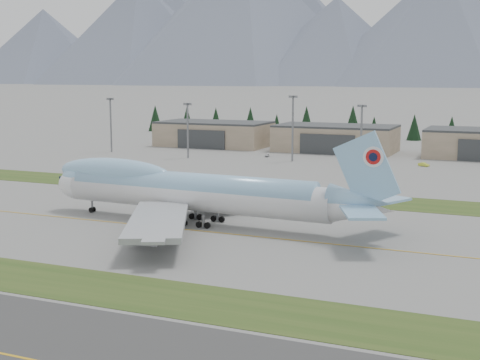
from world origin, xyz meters
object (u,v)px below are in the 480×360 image
at_px(boeing_747_freighter, 191,191).
at_px(hangar_center, 336,138).
at_px(service_vehicle_b, 424,166).
at_px(hangar_left, 214,134).
at_px(service_vehicle_a, 267,157).

xyz_separation_m(boeing_747_freighter, hangar_center, (-7.13, 143.82, -1.47)).
relative_size(hangar_center, service_vehicle_b, 12.08).
distance_m(boeing_747_freighter, hangar_left, 156.67).
xyz_separation_m(boeing_747_freighter, hangar_left, (-62.13, 143.82, -1.47)).
distance_m(hangar_center, service_vehicle_a, 35.15).
relative_size(boeing_747_freighter, hangar_left, 1.64).
xyz_separation_m(hangar_left, hangar_center, (55.00, 0.00, 0.00)).
bearing_deg(boeing_747_freighter, service_vehicle_a, 105.58).
bearing_deg(hangar_left, service_vehicle_b, -19.40).
distance_m(hangar_left, service_vehicle_a, 46.42).
height_order(hangar_left, service_vehicle_a, hangar_left).
bearing_deg(service_vehicle_a, service_vehicle_b, -15.88).
height_order(hangar_left, hangar_center, same).
distance_m(hangar_center, service_vehicle_b, 52.20).
bearing_deg(hangar_center, hangar_left, 180.00).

